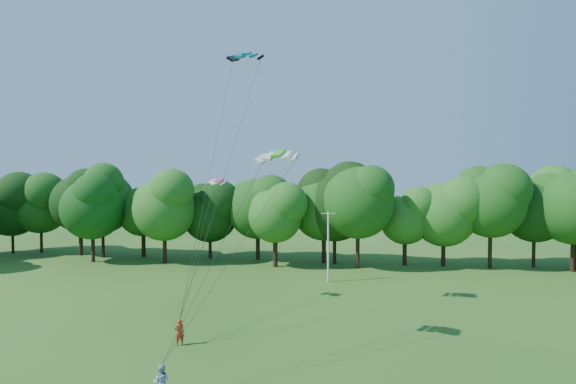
# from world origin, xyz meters

# --- Properties ---
(utility_pole) EXTENTS (1.43, 0.37, 7.20)m
(utility_pole) POSITION_xyz_m (3.60, 27.04, 3.73)
(utility_pole) COLOR silver
(utility_pole) RESTS_ON ground
(kite_flyer_left) EXTENTS (0.74, 0.70, 1.70)m
(kite_flyer_left) POSITION_xyz_m (-4.76, 8.60, 0.85)
(kite_flyer_left) COLOR #B03016
(kite_flyer_left) RESTS_ON ground
(kite_flyer_right) EXTENTS (0.95, 0.80, 1.72)m
(kite_flyer_right) POSITION_xyz_m (-2.94, 1.85, 0.86)
(kite_flyer_right) COLOR #9DB9DA
(kite_flyer_right) RESTS_ON ground
(kite_teal) EXTENTS (2.79, 1.30, 0.61)m
(kite_teal) POSITION_xyz_m (-2.00, 15.60, 20.25)
(kite_teal) COLOR #047593
(kite_teal) RESTS_ON ground
(kite_green) EXTENTS (2.86, 1.78, 0.62)m
(kite_green) POSITION_xyz_m (1.59, 9.05, 12.24)
(kite_green) COLOR green
(kite_green) RESTS_ON ground
(kite_pink) EXTENTS (1.82, 1.33, 0.38)m
(kite_pink) POSITION_xyz_m (-5.02, 18.08, 10.51)
(kite_pink) COLOR #D13A79
(kite_pink) RESTS_ON ground
(tree_back_west) EXTENTS (8.40, 8.40, 12.21)m
(tree_back_west) POSITION_xyz_m (-26.19, 33.20, 7.63)
(tree_back_west) COLOR #332214
(tree_back_west) RESTS_ON ground
(tree_back_center) EXTENTS (9.06, 9.06, 13.17)m
(tree_back_center) POSITION_xyz_m (3.81, 36.62, 8.23)
(tree_back_center) COLOR black
(tree_back_center) RESTS_ON ground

